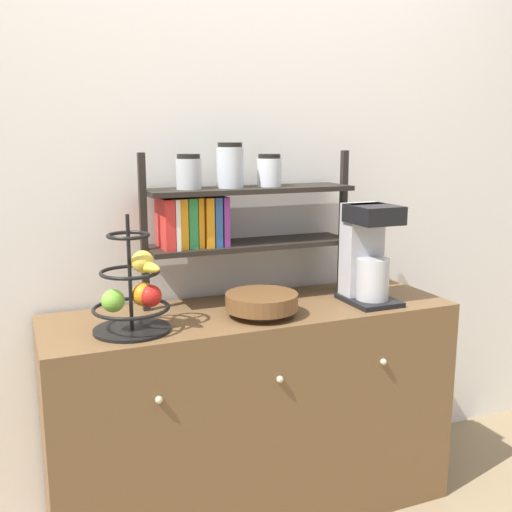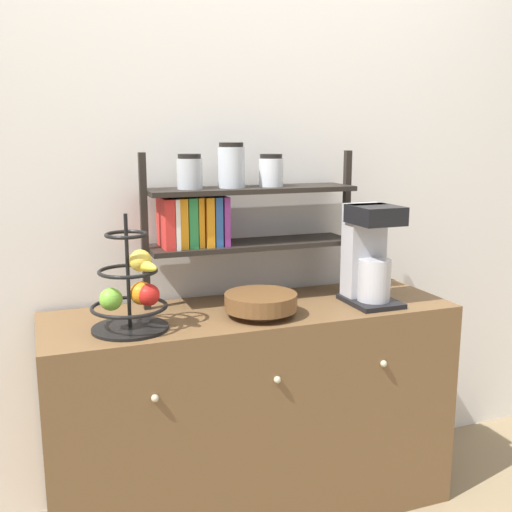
% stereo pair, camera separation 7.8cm
% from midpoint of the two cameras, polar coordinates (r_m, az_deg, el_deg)
% --- Properties ---
extents(wall_back, '(7.00, 0.05, 2.60)m').
position_cam_midpoint_polar(wall_back, '(2.33, -3.96, 8.88)').
color(wall_back, silver).
rests_on(wall_back, ground_plane).
extents(sideboard, '(1.47, 0.48, 0.79)m').
position_cam_midpoint_polar(sideboard, '(2.29, -1.34, -14.61)').
color(sideboard, brown).
rests_on(sideboard, ground_plane).
extents(coffee_maker, '(0.17, 0.22, 0.37)m').
position_cam_midpoint_polar(coffee_maker, '(2.25, 9.57, 0.28)').
color(coffee_maker, black).
rests_on(coffee_maker, sideboard).
extents(fruit_stand, '(0.24, 0.24, 0.37)m').
position_cam_midpoint_polar(fruit_stand, '(1.93, -12.66, -3.46)').
color(fruit_stand, black).
rests_on(fruit_stand, sideboard).
extents(wooden_bowl, '(0.25, 0.25, 0.08)m').
position_cam_midpoint_polar(wooden_bowl, '(2.07, -0.46, -4.45)').
color(wooden_bowl, brown).
rests_on(wooden_bowl, sideboard).
extents(shelf_hutch, '(0.82, 0.20, 0.59)m').
position_cam_midpoint_polar(shelf_hutch, '(2.19, -3.99, 4.57)').
color(shelf_hutch, black).
rests_on(shelf_hutch, sideboard).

